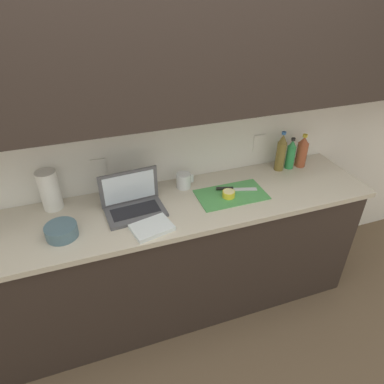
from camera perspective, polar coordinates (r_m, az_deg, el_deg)
The scene contains 14 objects.
ground_plane at distance 2.74m, azimuth -2.54°, elevation -17.88°, with size 12.00×12.00×0.00m, color brown.
wall_back at distance 2.02m, azimuth -5.60°, elevation 16.61°, with size 5.20×0.38×2.60m.
counter_unit at distance 2.39m, azimuth -3.28°, elevation -10.99°, with size 2.58×0.59×0.91m.
laptop at distance 2.07m, azimuth -9.81°, elevation -1.62°, with size 0.36×0.24×0.23m.
cutting_board at distance 2.21m, azimuth 6.57°, elevation -0.44°, with size 0.44×0.25×0.01m, color #4C9E51.
knife at distance 2.24m, azimuth 6.28°, elevation 0.56°, with size 0.26×0.11×0.02m.
lemon_half_cut at distance 2.17m, azimuth 6.12°, elevation -0.33°, with size 0.08×0.08×0.04m.
bottle_green_soda at distance 2.50m, azimuth 14.60°, elevation 6.36°, with size 0.07×0.07×0.29m.
bottle_oil_tall at distance 2.56m, azimuth 16.13°, elevation 6.03°, with size 0.06×0.06×0.23m.
bottle_water_clear at distance 2.60m, azimuth 17.86°, elevation 6.41°, with size 0.08×0.08×0.25m.
measuring_cup at distance 2.25m, azimuth -1.40°, elevation 1.92°, with size 0.12×0.10×0.10m.
bowl_white at distance 1.99m, azimuth -20.93°, elevation -6.09°, with size 0.17×0.17×0.07m.
paper_towel_roll at distance 2.19m, azimuth -22.64°, elevation 0.27°, with size 0.12×0.12×0.25m.
dish_towel at distance 1.93m, azimuth -6.70°, elevation -5.91°, with size 0.22×0.16×0.02m, color white.
Camera 1 is at (-0.45, -1.66, 2.14)m, focal length 32.00 mm.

